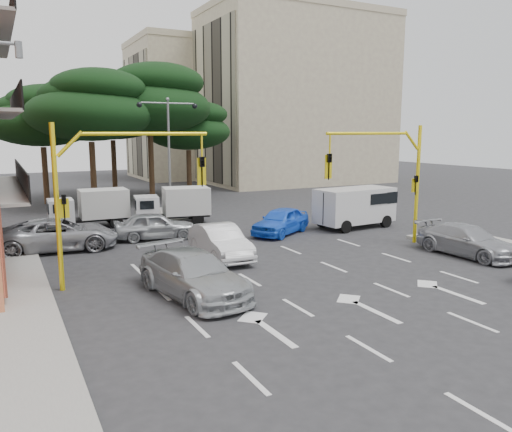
# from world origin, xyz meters

# --- Properties ---
(ground) EXTENTS (120.00, 120.00, 0.00)m
(ground) POSITION_xyz_m (0.00, 0.00, 0.00)
(ground) COLOR #28282B
(ground) RESTS_ON ground
(median_strip) EXTENTS (1.40, 6.00, 0.15)m
(median_strip) POSITION_xyz_m (0.00, 16.00, 0.07)
(median_strip) COLOR gray
(median_strip) RESTS_ON ground
(apartment_beige_near) EXTENTS (20.20, 12.15, 18.70)m
(apartment_beige_near) POSITION_xyz_m (19.95, 32.00, 9.35)
(apartment_beige_near) COLOR tan
(apartment_beige_near) RESTS_ON ground
(apartment_beige_far) EXTENTS (16.20, 12.15, 16.70)m
(apartment_beige_far) POSITION_xyz_m (12.95, 44.00, 8.35)
(apartment_beige_far) COLOR tan
(apartment_beige_far) RESTS_ON ground
(pine_left_near) EXTENTS (9.15, 9.15, 10.23)m
(pine_left_near) POSITION_xyz_m (-3.94, 21.96, 7.60)
(pine_left_near) COLOR #382616
(pine_left_near) RESTS_ON ground
(pine_center) EXTENTS (9.98, 9.98, 11.16)m
(pine_center) POSITION_xyz_m (1.06, 23.96, 8.30)
(pine_center) COLOR #382616
(pine_center) RESTS_ON ground
(pine_left_far) EXTENTS (8.32, 8.32, 9.30)m
(pine_left_far) POSITION_xyz_m (-6.94, 25.96, 6.91)
(pine_left_far) COLOR #382616
(pine_left_far) RESTS_ON ground
(pine_right) EXTENTS (7.49, 7.49, 8.37)m
(pine_right) POSITION_xyz_m (5.06, 25.96, 6.22)
(pine_right) COLOR #382616
(pine_right) RESTS_ON ground
(pine_back) EXTENTS (9.15, 9.15, 10.23)m
(pine_back) POSITION_xyz_m (-0.94, 28.96, 7.60)
(pine_back) COLOR #382616
(pine_back) RESTS_ON ground
(signal_mast_right) EXTENTS (5.79, 0.37, 6.00)m
(signal_mast_right) POSITION_xyz_m (6.80, 1.99, 3.88)
(signal_mast_right) COLOR yellow
(signal_mast_right) RESTS_ON ground
(signal_mast_left) EXTENTS (5.79, 0.37, 6.00)m
(signal_mast_left) POSITION_xyz_m (-6.80, 1.99, 3.88)
(signal_mast_left) COLOR yellow
(signal_mast_left) RESTS_ON ground
(street_lamp_center) EXTENTS (4.16, 0.36, 7.77)m
(street_lamp_center) POSITION_xyz_m (0.00, 16.00, 5.43)
(street_lamp_center) COLOR slate
(street_lamp_center) RESTS_ON median_strip
(car_white_hatch) EXTENTS (1.78, 4.67, 1.52)m
(car_white_hatch) POSITION_xyz_m (-1.66, 3.65, 0.76)
(car_white_hatch) COLOR silver
(car_white_hatch) RESTS_ON ground
(car_blue_compact) EXTENTS (4.65, 3.80, 1.49)m
(car_blue_compact) POSITION_xyz_m (3.53, 7.07, 0.75)
(car_blue_compact) COLOR blue
(car_blue_compact) RESTS_ON ground
(car_silver_wagon) EXTENTS (3.06, 5.67, 1.56)m
(car_silver_wagon) POSITION_xyz_m (-4.60, -0.78, 0.78)
(car_silver_wagon) COLOR #A3A7AB
(car_silver_wagon) RESTS_ON ground
(car_silver_cross_a) EXTENTS (5.85, 3.16, 1.56)m
(car_silver_cross_a) POSITION_xyz_m (-8.00, 8.66, 0.78)
(car_silver_cross_a) COLOR #A3A5AB
(car_silver_cross_a) RESTS_ON ground
(car_silver_cross_b) EXTENTS (4.55, 2.47, 1.47)m
(car_silver_cross_b) POSITION_xyz_m (-3.13, 9.00, 0.73)
(car_silver_cross_b) COLOR #AAAEB2
(car_silver_cross_b) RESTS_ON ground
(car_silver_parked) EXTENTS (2.31, 5.00, 1.41)m
(car_silver_parked) POSITION_xyz_m (8.70, -1.17, 0.71)
(car_silver_parked) COLOR #9D9FA5
(car_silver_parked) RESTS_ON ground
(van_white) EXTENTS (4.98, 2.56, 2.41)m
(van_white) POSITION_xyz_m (8.44, 6.75, 1.21)
(van_white) COLOR silver
(van_white) RESTS_ON ground
(box_truck_a) EXTENTS (4.68, 2.08, 2.27)m
(box_truck_a) POSITION_xyz_m (-5.65, 14.00, 1.14)
(box_truck_a) COLOR silver
(box_truck_a) RESTS_ON ground
(box_truck_b) EXTENTS (4.88, 2.71, 2.27)m
(box_truck_b) POSITION_xyz_m (-0.84, 12.87, 1.13)
(box_truck_b) COLOR silver
(box_truck_b) RESTS_ON ground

